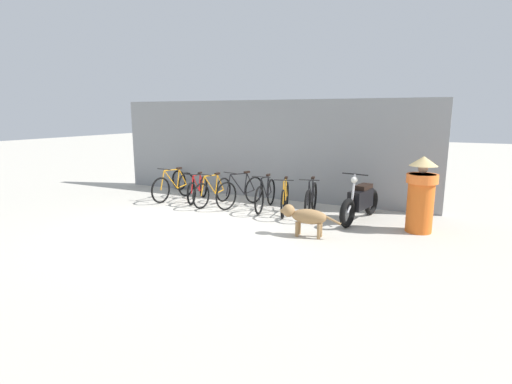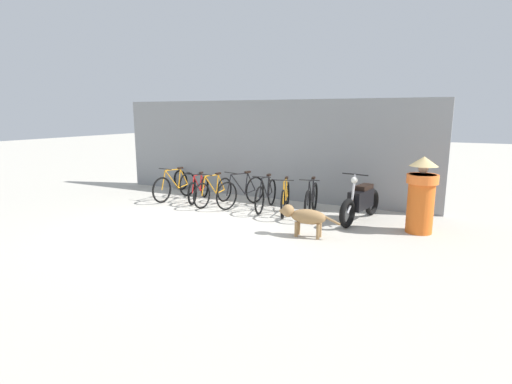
# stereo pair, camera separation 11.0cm
# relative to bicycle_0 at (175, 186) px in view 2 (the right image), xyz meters

# --- Properties ---
(ground_plane) EXTENTS (60.00, 60.00, 0.00)m
(ground_plane) POSITION_rel_bicycle_0_xyz_m (2.05, -2.11, -0.37)
(ground_plane) COLOR #B7B2A5
(shop_wall_back) EXTENTS (9.48, 0.20, 2.73)m
(shop_wall_back) POSITION_rel_bicycle_0_xyz_m (2.05, 1.44, 0.99)
(shop_wall_back) COLOR gray
(shop_wall_back) RESTS_ON ground
(bicycle_0) EXTENTS (0.46, 1.75, 0.91)m
(bicycle_0) POSITION_rel_bicycle_0_xyz_m (0.00, 0.00, 0.00)
(bicycle_0) COLOR black
(bicycle_0) RESTS_ON ground
(bicycle_1) EXTENTS (0.57, 1.57, 0.80)m
(bicycle_1) POSITION_rel_bicycle_0_xyz_m (0.70, 0.13, -0.05)
(bicycle_1) COLOR black
(bicycle_1) RESTS_ON ground
(bicycle_2) EXTENTS (0.46, 1.63, 0.86)m
(bicycle_2) POSITION_rel_bicycle_0_xyz_m (1.34, -0.10, -0.02)
(bicycle_2) COLOR black
(bicycle_2) RESTS_ON ground
(bicycle_3) EXTENTS (0.56, 1.73, 0.93)m
(bicycle_3) POSITION_rel_bicycle_0_xyz_m (2.07, 0.09, 0.01)
(bicycle_3) COLOR black
(bicycle_3) RESTS_ON ground
(bicycle_4) EXTENTS (0.46, 1.73, 0.90)m
(bicycle_4) POSITION_rel_bicycle_0_xyz_m (2.78, 0.08, -0.01)
(bicycle_4) COLOR black
(bicycle_4) RESTS_ON ground
(bicycle_5) EXTENTS (0.62, 1.68, 0.88)m
(bicycle_5) POSITION_rel_bicycle_0_xyz_m (3.36, -0.04, -0.01)
(bicycle_5) COLOR black
(bicycle_5) RESTS_ON ground
(bicycle_6) EXTENTS (0.47, 1.72, 0.92)m
(bicycle_6) POSITION_rel_bicycle_0_xyz_m (3.99, 0.03, 0.00)
(bicycle_6) COLOR black
(bicycle_6) RESTS_ON ground
(motorcycle) EXTENTS (0.59, 1.96, 1.12)m
(motorcycle) POSITION_rel_bicycle_0_xyz_m (5.13, 0.05, 0.07)
(motorcycle) COLOR black
(motorcycle) RESTS_ON ground
(stray_dog) EXTENTS (1.22, 0.34, 0.61)m
(stray_dog) POSITION_rel_bicycle_0_xyz_m (4.41, -1.58, 0.03)
(stray_dog) COLOR #997247
(stray_dog) RESTS_ON ground
(person_in_robes) EXTENTS (0.85, 0.85, 1.55)m
(person_in_robes) POSITION_rel_bicycle_0_xyz_m (6.39, -0.27, 0.42)
(person_in_robes) COLOR orange
(person_in_robes) RESTS_ON ground
(spare_tire_left) EXTENTS (0.62, 0.18, 0.63)m
(spare_tire_left) POSITION_rel_bicycle_0_xyz_m (-0.74, 1.19, -0.06)
(spare_tire_left) COLOR black
(spare_tire_left) RESTS_ON ground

